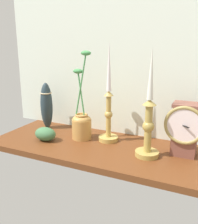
% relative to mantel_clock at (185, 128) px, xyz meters
% --- Properties ---
extents(ground_plane, '(1.00, 0.36, 0.02)m').
position_rel_mantel_clock_xyz_m(ground_plane, '(-0.27, -0.05, -0.12)').
color(ground_plane, brown).
extents(back_wall, '(1.20, 0.02, 0.65)m').
position_rel_mantel_clock_xyz_m(back_wall, '(-0.27, 0.14, 0.22)').
color(back_wall, silver).
rests_on(back_wall, ground_plane).
extents(mantel_clock, '(0.14, 0.10, 0.20)m').
position_rel_mantel_clock_xyz_m(mantel_clock, '(0.00, 0.00, 0.00)').
color(mantel_clock, brown).
rests_on(mantel_clock, ground_plane).
extents(candlestick_tall_left, '(0.08, 0.08, 0.41)m').
position_rel_mantel_clock_xyz_m(candlestick_tall_left, '(-0.31, 0.02, 0.03)').
color(candlestick_tall_left, tan).
rests_on(candlestick_tall_left, ground_plane).
extents(candlestick_tall_center, '(0.09, 0.09, 0.39)m').
position_rel_mantel_clock_xyz_m(candlestick_tall_center, '(-0.12, -0.06, 0.02)').
color(candlestick_tall_center, '#AE9245').
rests_on(candlestick_tall_center, ground_plane).
extents(brass_vase_jar, '(0.08, 0.08, 0.37)m').
position_rel_mantel_clock_xyz_m(brass_vase_jar, '(-0.42, -0.01, -0.03)').
color(brass_vase_jar, '#BE8A46').
rests_on(brass_vase_jar, ground_plane).
extents(tall_ceramic_vase, '(0.06, 0.06, 0.22)m').
position_rel_mantel_clock_xyz_m(tall_ceramic_vase, '(-0.64, 0.05, 0.01)').
color(tall_ceramic_vase, '#25353C').
rests_on(tall_ceramic_vase, ground_plane).
extents(ivy_sprig, '(0.10, 0.07, 0.06)m').
position_rel_mantel_clock_xyz_m(ivy_sprig, '(-0.55, -0.10, -0.08)').
color(ivy_sprig, '#3F6F45').
rests_on(ivy_sprig, ground_plane).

